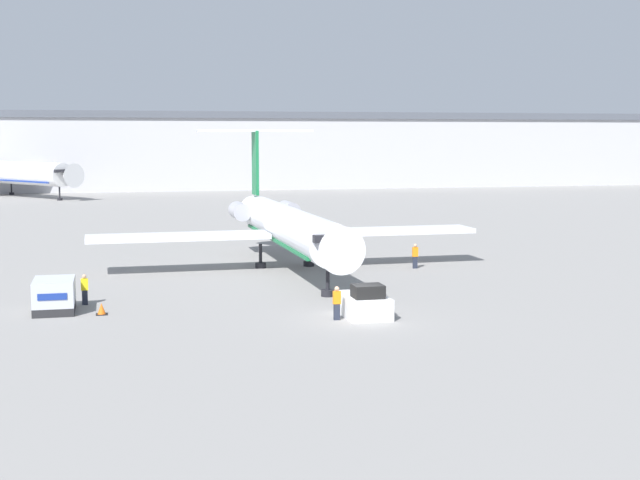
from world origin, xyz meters
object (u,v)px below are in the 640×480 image
object	(u,v)px
luggage_cart	(54,296)
worker_near_tug	(337,302)
worker_on_apron	(85,289)
pushback_tug	(364,304)
traffic_cone_left	(102,309)
airplane_parked_far_left	(2,172)
airplane_main	(287,225)
worker_by_wing	(415,255)

from	to	relation	value
luggage_cart	worker_near_tug	world-z (taller)	luggage_cart
worker_on_apron	pushback_tug	bearing A→B (deg)	-24.93
traffic_cone_left	airplane_parked_far_left	size ratio (longest dim) A/B	0.02
airplane_main	luggage_cart	distance (m)	20.39
worker_on_apron	airplane_main	bearing A→B (deg)	38.18
luggage_cart	worker_by_wing	xyz separation A→B (m)	(24.81, 10.85, 0.04)
airplane_main	traffic_cone_left	distance (m)	19.56
worker_by_wing	airplane_parked_far_left	xyz separation A→B (m)	(-38.57, 90.17, 2.87)
worker_by_wing	airplane_main	bearing A→B (deg)	167.51
airplane_main	worker_on_apron	xyz separation A→B (m)	(-14.06, -11.06, -2.29)
luggage_cart	worker_on_apron	world-z (taller)	luggage_cart
luggage_cart	worker_on_apron	size ratio (longest dim) A/B	1.87
worker_near_tug	worker_on_apron	bearing A→B (deg)	150.29
luggage_cart	traffic_cone_left	bearing A→B (deg)	-27.94
luggage_cart	traffic_cone_left	world-z (taller)	luggage_cart
worker_on_apron	traffic_cone_left	bearing A→B (deg)	-73.24
airplane_main	worker_near_tug	bearing A→B (deg)	-93.05
worker_near_tug	worker_on_apron	xyz separation A→B (m)	(-13.08, 7.46, -0.02)
worker_by_wing	airplane_parked_far_left	size ratio (longest dim) A/B	0.05
luggage_cart	traffic_cone_left	xyz separation A→B (m)	(2.53, -1.34, -0.62)
worker_by_wing	airplane_parked_far_left	distance (m)	98.11
airplane_main	luggage_cart	xyz separation A→B (m)	(-15.64, -12.88, -2.30)
luggage_cart	worker_near_tug	bearing A→B (deg)	-21.04
airplane_main	worker_by_wing	bearing A→B (deg)	-12.49
luggage_cart	worker_by_wing	bearing A→B (deg)	23.63
worker_on_apron	airplane_parked_far_left	world-z (taller)	airplane_parked_far_left
airplane_parked_far_left	airplane_main	bearing A→B (deg)	-71.55
worker_on_apron	airplane_parked_far_left	distance (m)	100.42
worker_near_tug	worker_by_wing	xyz separation A→B (m)	(10.15, 16.49, 0.02)
worker_on_apron	worker_by_wing	bearing A→B (deg)	21.24
worker_near_tug	traffic_cone_left	size ratio (longest dim) A/B	2.83
worker_by_wing	worker_on_apron	xyz separation A→B (m)	(-23.23, -9.03, -0.03)
airplane_main	worker_on_apron	world-z (taller)	airplane_main
pushback_tug	airplane_parked_far_left	world-z (taller)	airplane_parked_far_left
worker_near_tug	airplane_parked_far_left	xyz separation A→B (m)	(-28.41, 106.66, 2.89)
traffic_cone_left	airplane_parked_far_left	bearing A→B (deg)	99.04
pushback_tug	worker_near_tug	xyz separation A→B (m)	(-1.66, -0.62, 0.26)
worker_by_wing	pushback_tug	bearing A→B (deg)	-118.16
luggage_cart	worker_by_wing	size ratio (longest dim) A/B	1.82
worker_by_wing	worker_on_apron	size ratio (longest dim) A/B	1.03
worker_by_wing	worker_near_tug	bearing A→B (deg)	-121.62
worker_on_apron	luggage_cart	bearing A→B (deg)	-130.85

